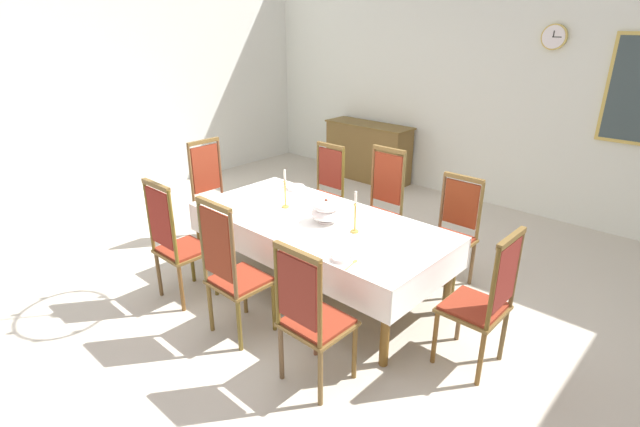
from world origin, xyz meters
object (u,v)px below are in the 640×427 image
(chair_head_east, at_px, (484,300))
(bowl_near_left, at_px, (296,187))
(soup_tureen, at_px, (326,211))
(candlestick_west, at_px, (285,192))
(chair_north_a, at_px, (323,191))
(bowl_near_right, at_px, (341,258))
(sideboard, at_px, (368,152))
(candlestick_east, at_px, (355,216))
(spoon_primary, at_px, (290,186))
(chair_north_b, at_px, (380,205))
(chair_north_c, at_px, (452,231))
(mounted_clock, at_px, (554,37))
(chair_south_b, at_px, (232,270))
(chair_south_c, at_px, (311,316))
(chair_head_west, at_px, (214,193))
(spoon_secondary, at_px, (354,262))
(dining_table, at_px, (318,226))
(chair_south_a, at_px, (176,241))

(chair_head_east, bearing_deg, bowl_near_left, 79.32)
(soup_tureen, xyz_separation_m, candlestick_west, (-0.53, 0.00, 0.05))
(chair_north_a, xyz_separation_m, bowl_near_right, (1.50, -1.44, 0.19))
(soup_tureen, relative_size, bowl_near_right, 1.76)
(sideboard, bearing_deg, candlestick_east, 125.49)
(chair_north_a, distance_m, spoon_primary, 0.54)
(chair_north_b, relative_size, spoon_primary, 6.74)
(chair_north_a, distance_m, chair_north_c, 1.67)
(bowl_near_left, distance_m, sideboard, 2.84)
(mounted_clock, bearing_deg, sideboard, -174.35)
(chair_south_b, xyz_separation_m, sideboard, (-1.75, 4.06, -0.14))
(chair_south_c, distance_m, candlestick_west, 1.63)
(candlestick_west, bearing_deg, chair_south_b, -66.91)
(candlestick_east, height_order, bowl_near_left, candlestick_east)
(chair_south_b, xyz_separation_m, chair_head_east, (1.63, 0.98, -0.03))
(chair_north_a, relative_size, chair_north_b, 0.92)
(chair_head_west, bearing_deg, bowl_near_right, 78.50)
(chair_north_c, distance_m, spoon_secondary, 1.43)
(chair_south_b, relative_size, candlestick_west, 3.16)
(chair_head_east, bearing_deg, chair_north_a, 68.23)
(chair_head_west, height_order, candlestick_west, chair_head_west)
(chair_head_east, xyz_separation_m, sideboard, (-3.38, 3.08, -0.11))
(chair_south_b, height_order, bowl_near_left, chair_south_b)
(chair_south_c, xyz_separation_m, chair_north_c, (0.00, 1.95, -0.01))
(mounted_clock, bearing_deg, chair_head_east, -74.73)
(dining_table, height_order, candlestick_west, candlestick_west)
(bowl_near_left, xyz_separation_m, sideboard, (-1.03, 2.63, -0.30))
(dining_table, bearing_deg, candlestick_west, 180.00)
(chair_north_a, relative_size, chair_south_c, 0.99)
(chair_north_c, bearing_deg, chair_south_b, 66.39)
(chair_south_a, xyz_separation_m, chair_south_b, (0.81, -0.00, 0.01))
(sideboard, bearing_deg, chair_head_west, 92.72)
(chair_south_b, xyz_separation_m, candlestick_west, (-0.42, 0.98, 0.29))
(soup_tureen, height_order, candlestick_west, candlestick_west)
(dining_table, xyz_separation_m, soup_tureen, (0.10, 0.00, 0.18))
(chair_north_c, relative_size, bowl_near_right, 6.82)
(chair_north_b, relative_size, soup_tureen, 4.31)
(chair_head_west, height_order, candlestick_east, chair_head_west)
(chair_south_c, bearing_deg, chair_head_east, 51.61)
(soup_tureen, bearing_deg, spoon_secondary, -33.06)
(candlestick_west, distance_m, spoon_secondary, 1.29)
(chair_south_a, height_order, chair_head_west, chair_head_west)
(chair_north_a, height_order, mounted_clock, mounted_clock)
(chair_north_b, bearing_deg, candlestick_east, 114.19)
(chair_head_west, height_order, bowl_near_right, chair_head_west)
(dining_table, distance_m, chair_north_b, 0.98)
(chair_north_a, xyz_separation_m, soup_tureen, (0.92, -0.97, 0.28))
(candlestick_east, distance_m, spoon_primary, 1.38)
(bowl_near_left, xyz_separation_m, spoon_primary, (-0.12, 0.03, -0.02))
(dining_table, height_order, chair_north_c, chair_north_c)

